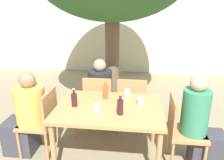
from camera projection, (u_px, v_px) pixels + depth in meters
ground_plane at (109, 157)px, 2.98m from camera, size 30.00×30.00×0.00m
cafe_building_wall at (127, 25)px, 6.28m from camera, size 10.00×0.08×2.80m
dining_table_front at (109, 113)px, 2.76m from camera, size 1.33×0.95×0.76m
patio_chair_0 at (43, 119)px, 2.91m from camera, size 0.44×0.44×0.92m
patio_chair_1 at (181, 128)px, 2.71m from camera, size 0.44×0.44×0.92m
patio_chair_2 at (99, 99)px, 3.51m from camera, size 0.44×0.44×0.92m
patio_chair_3 at (132, 101)px, 3.45m from camera, size 0.44×0.44×0.92m
person_seated_0 at (26, 117)px, 2.94m from camera, size 0.60×0.39×1.17m
person_seated_1 at (201, 127)px, 2.67m from camera, size 0.56×0.33×1.23m
person_seated_2 at (101, 94)px, 3.73m from camera, size 0.39×0.60×1.15m
soda_bottle_0 at (105, 92)px, 2.93m from camera, size 0.07×0.07×0.26m
wine_bottle_1 at (74, 99)px, 2.72m from camera, size 0.07×0.07×0.24m
wine_bottle_2 at (120, 107)px, 2.51m from camera, size 0.07×0.07×0.26m
drinking_glass_0 at (127, 94)px, 2.97m from camera, size 0.08×0.08×0.12m
drinking_glass_1 at (140, 101)px, 2.76m from camera, size 0.07×0.07×0.11m
drinking_glass_2 at (97, 108)px, 2.60m from camera, size 0.08×0.08×0.09m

